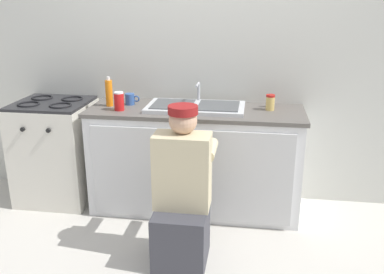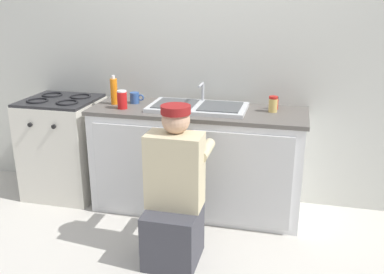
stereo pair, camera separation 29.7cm
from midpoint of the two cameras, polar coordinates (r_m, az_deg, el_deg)
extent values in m
plane|color=beige|center=(3.60, 2.02, -11.43)|extent=(12.00, 12.00, 0.00)
cube|color=silver|center=(3.80, 4.28, 10.21)|extent=(6.00, 0.10, 2.50)
cube|color=white|center=(3.67, 3.06, -3.29)|extent=(1.74, 0.60, 0.86)
cube|color=silver|center=(3.49, -4.69, -4.52)|extent=(0.77, 0.02, 0.76)
cube|color=silver|center=(3.34, 9.14, -5.81)|extent=(0.77, 0.02, 0.76)
cube|color=#5B5651|center=(3.53, 3.18, 3.47)|extent=(1.78, 0.62, 0.03)
cube|color=silver|center=(3.53, 3.19, 3.96)|extent=(0.80, 0.44, 0.03)
cube|color=#4C4F51|center=(3.56, 0.18, 4.44)|extent=(0.33, 0.35, 0.01)
cube|color=#4C4F51|center=(3.49, 6.27, 4.06)|extent=(0.33, 0.35, 0.01)
cylinder|color=#B7BABF|center=(3.69, 3.76, 5.80)|extent=(0.02, 0.02, 0.18)
cylinder|color=#B7BABF|center=(3.59, 3.57, 6.93)|extent=(0.02, 0.16, 0.02)
cube|color=silver|center=(4.08, -14.69, -1.49)|extent=(0.64, 0.60, 0.88)
cube|color=#262628|center=(3.95, -15.22, 4.71)|extent=(0.62, 0.59, 0.02)
torus|color=black|center=(3.92, -17.91, 4.62)|extent=(0.19, 0.19, 0.02)
torus|color=black|center=(3.78, -14.19, 4.47)|extent=(0.19, 0.19, 0.02)
torus|color=black|center=(4.12, -16.20, 5.42)|extent=(0.19, 0.19, 0.02)
torus|color=black|center=(3.99, -12.61, 5.29)|extent=(0.19, 0.19, 0.02)
cylinder|color=black|center=(3.79, -18.74, 1.52)|extent=(0.04, 0.02, 0.04)
cylinder|color=black|center=(3.68, -15.80, 1.30)|extent=(0.04, 0.02, 0.04)
cube|color=#3F3F47|center=(3.05, 0.33, -12.97)|extent=(0.36, 0.40, 0.40)
cube|color=beige|center=(2.89, 0.63, -4.56)|extent=(0.38, 0.22, 0.52)
sphere|color=tan|center=(2.81, 0.84, 2.24)|extent=(0.19, 0.19, 0.19)
cylinder|color=maroon|center=(2.79, 0.84, 3.65)|extent=(0.20, 0.20, 0.06)
cube|color=maroon|center=(2.88, 1.23, 3.70)|extent=(0.13, 0.09, 0.02)
cylinder|color=beige|center=(3.08, -1.60, -1.29)|extent=(0.08, 0.30, 0.08)
cylinder|color=beige|center=(3.01, 4.66, -1.81)|extent=(0.08, 0.30, 0.08)
cylinder|color=red|center=(3.55, -6.94, 4.85)|extent=(0.08, 0.08, 0.14)
cylinder|color=white|center=(3.53, -6.99, 6.05)|extent=(0.08, 0.08, 0.01)
cylinder|color=#335699|center=(3.72, -5.41, 5.20)|extent=(0.08, 0.08, 0.09)
torus|color=#335699|center=(3.70, -4.56, 5.23)|extent=(0.06, 0.01, 0.06)
cylinder|color=red|center=(3.61, 13.45, 4.26)|extent=(0.04, 0.04, 0.08)
cylinder|color=black|center=(3.60, 13.51, 5.07)|extent=(0.04, 0.04, 0.02)
cylinder|color=orange|center=(3.70, -8.11, 6.00)|extent=(0.06, 0.06, 0.22)
cylinder|color=white|center=(3.67, -8.19, 7.90)|extent=(0.03, 0.03, 0.03)
cylinder|color=#DBB760|center=(3.51, 13.15, 4.12)|extent=(0.07, 0.07, 0.11)
cylinder|color=#B21E19|center=(3.50, 13.22, 5.13)|extent=(0.07, 0.07, 0.02)
camera|label=1|loc=(0.15, -87.50, 0.83)|focal=40.00mm
camera|label=2|loc=(0.15, 92.50, -0.83)|focal=40.00mm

